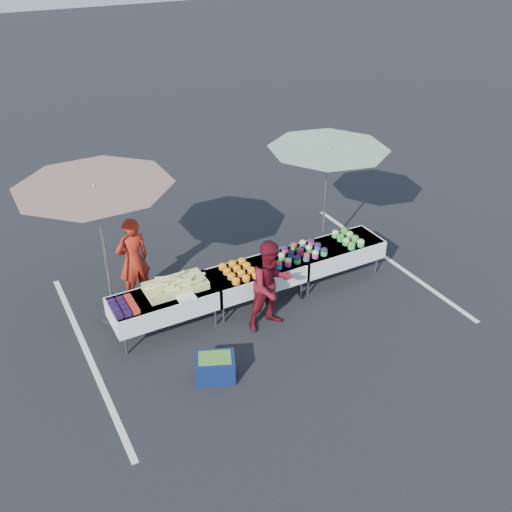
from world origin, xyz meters
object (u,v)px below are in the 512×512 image
table_left (164,303)px  umbrella_right (328,158)px  customer (271,285)px  table_center (256,275)px  storage_bin (215,367)px  vendor (133,260)px  table_right (336,251)px  umbrella_left (96,198)px

table_left → umbrella_right: (3.83, 0.80, 1.64)m
customer → table_center: bearing=78.2°
storage_bin → table_left: bearing=122.8°
table_center → vendor: size_ratio=1.09×
table_center → table_right: same height
umbrella_right → storage_bin: size_ratio=3.71×
table_right → umbrella_right: (0.23, 0.80, 1.64)m
table_center → umbrella_left: umbrella_left is taller
table_left → vendor: size_ratio=1.09×
vendor → customer: vendor is taller
table_right → storage_bin: 3.69m
table_center → customer: customer is taller
table_center → table_right: bearing=0.0°
umbrella_left → umbrella_right: umbrella_left is taller
table_left → umbrella_right: size_ratio=0.67×
customer → storage_bin: (-1.43, -0.75, -0.63)m
customer → table_left: bearing=152.9°
table_left → table_right: same height
umbrella_right → storage_bin: 4.70m
table_center → vendor: (-1.93, 1.17, 0.27)m
vendor → umbrella_left: umbrella_left is taller
table_center → vendor: vendor is taller
table_left → vendor: vendor is taller
umbrella_left → storage_bin: umbrella_left is taller
customer → umbrella_left: 3.24m
table_left → umbrella_left: 2.10m
umbrella_right → storage_bin: (-3.58, -2.30, -2.01)m
table_left → storage_bin: bearing=-80.4°
umbrella_right → storage_bin: umbrella_right is taller
umbrella_right → vendor: bearing=174.6°
customer → table_right: bearing=18.2°
table_left → umbrella_left: umbrella_left is taller
table_right → umbrella_right: size_ratio=0.67×
table_center → umbrella_left: 3.19m
umbrella_left → umbrella_right: size_ratio=1.22×
vendor → storage_bin: (0.39, -2.67, -0.64)m
table_left → vendor: bearing=96.5°
table_left → table_center: (1.80, 0.00, 0.00)m
table_right → umbrella_right: umbrella_right is taller
table_right → umbrella_left: umbrella_left is taller
umbrella_right → customer: bearing=-144.1°
table_left → umbrella_left: bearing=131.2°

